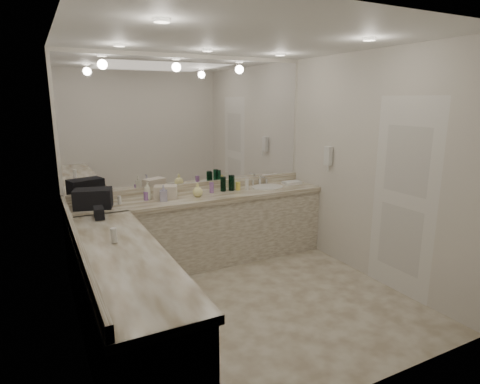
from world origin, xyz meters
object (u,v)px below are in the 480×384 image
cream_cosmetic_case (166,192)px  hand_towel (292,183)px  wall_phone (328,156)px  sink (267,188)px  soap_bottle_c (198,190)px  black_toiletry_bag (93,198)px  soap_bottle_b (163,193)px  soap_bottle_a (147,191)px

cream_cosmetic_case → hand_towel: bearing=20.3°
wall_phone → sink: bearing=140.4°
wall_phone → cream_cosmetic_case: bearing=165.0°
sink → soap_bottle_c: 1.04m
black_toiletry_bag → soap_bottle_c: bearing=-1.6°
wall_phone → soap_bottle_c: wall_phone is taller
cream_cosmetic_case → soap_bottle_c: bearing=6.4°
black_toiletry_bag → soap_bottle_b: 0.77m
hand_towel → soap_bottle_b: soap_bottle_b is taller
hand_towel → wall_phone: bearing=-69.4°
hand_towel → soap_bottle_c: soap_bottle_c is taller
cream_cosmetic_case → sink: bearing=19.5°
black_toiletry_bag → soap_bottle_b: black_toiletry_bag is taller
hand_towel → sink: bearing=-177.9°
soap_bottle_c → hand_towel: bearing=3.0°
sink → black_toiletry_bag: black_toiletry_bag is taller
soap_bottle_a → soap_bottle_c: bearing=-12.3°
soap_bottle_b → soap_bottle_c: soap_bottle_b is taller
hand_towel → soap_bottle_c: 1.45m
soap_bottle_a → sink: bearing=-2.4°
cream_cosmetic_case → soap_bottle_b: (-0.06, -0.12, 0.02)m
black_toiletry_bag → soap_bottle_b: size_ratio=2.06×
wall_phone → black_toiletry_bag: 2.91m
wall_phone → soap_bottle_c: bearing=164.9°
soap_bottle_b → soap_bottle_c: bearing=3.3°
sink → soap_bottle_b: soap_bottle_b is taller
wall_phone → soap_bottle_c: size_ratio=1.47×
hand_towel → soap_bottle_c: size_ratio=1.48×
cream_cosmetic_case → soap_bottle_b: 0.14m
sink → soap_bottle_a: bearing=177.6°
wall_phone → soap_bottle_a: wall_phone is taller
sink → soap_bottle_b: 1.48m
black_toiletry_bag → hand_towel: (2.65, 0.04, -0.09)m
wall_phone → soap_bottle_c: (-1.64, 0.44, -0.37)m
hand_towel → soap_bottle_a: soap_bottle_a is taller
black_toiletry_bag → cream_cosmetic_case: (0.84, 0.06, -0.03)m
wall_phone → soap_bottle_a: size_ratio=1.13×
sink → black_toiletry_bag: bearing=-179.3°
wall_phone → black_toiletry_bag: size_ratio=0.61×
hand_towel → soap_bottle_c: (-1.44, -0.07, 0.06)m
soap_bottle_b → hand_towel: bearing=3.0°
sink → black_toiletry_bag: 2.25m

